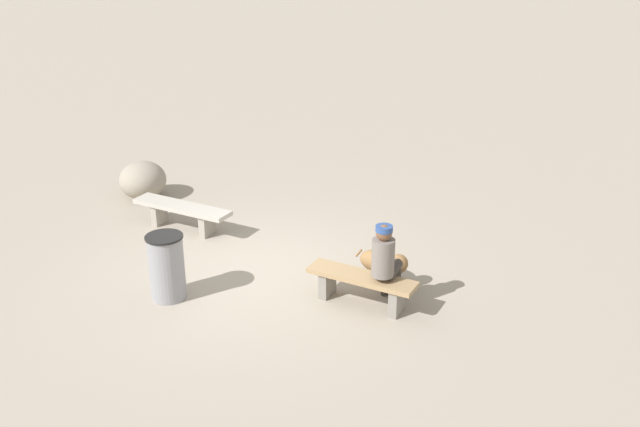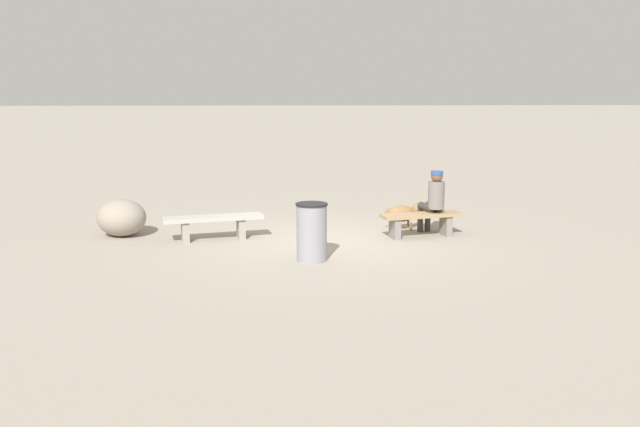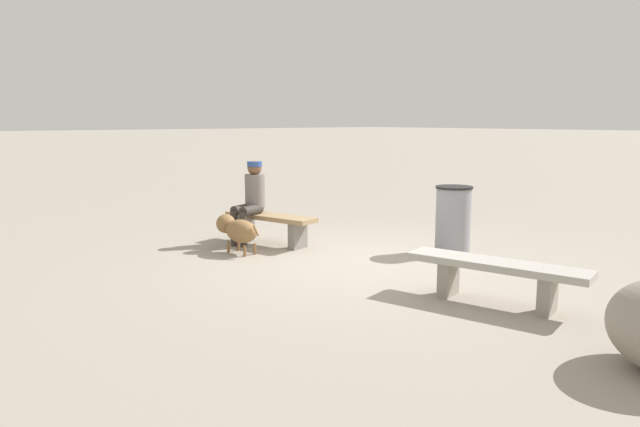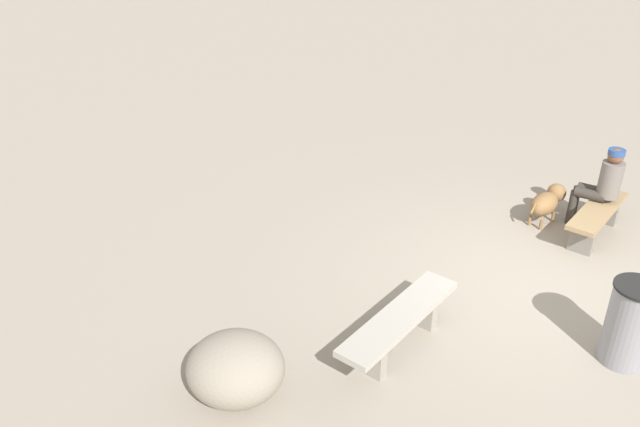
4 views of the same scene
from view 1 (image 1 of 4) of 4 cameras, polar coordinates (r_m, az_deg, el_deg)
The scene contains 7 objects.
ground at distance 10.73m, azimuth -5.27°, elevation -4.98°, with size 210.00×210.00×0.06m, color #9E9384.
bench_left at distance 12.26m, azimuth -11.13°, elevation 0.18°, with size 1.89×0.83×0.45m.
bench_right at distance 9.71m, azimuth 3.38°, elevation -5.69°, with size 1.59×0.74×0.46m.
seated_person at distance 9.50m, azimuth 5.31°, elevation -3.69°, with size 0.44×0.63×1.26m.
dog at distance 10.29m, azimuth 5.11°, elevation -3.96°, with size 0.87×0.39×0.53m.
trash_bin at distance 10.03m, azimuth -12.33°, elevation -4.25°, with size 0.52×0.52×0.95m.
boulder at distance 13.87m, azimuth -14.19°, elevation 2.65°, with size 0.89×0.98×0.71m, color gray.
Camera 1 is at (7.11, -6.35, 4.90)m, focal length 39.44 mm.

